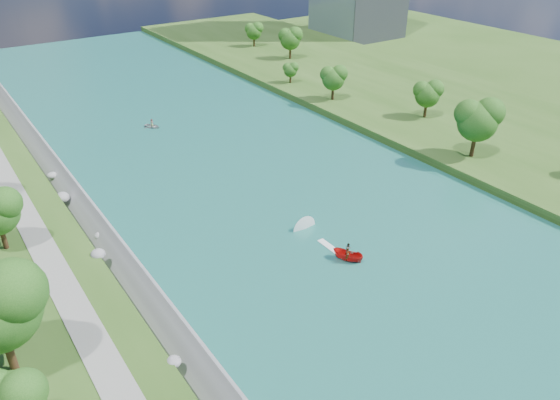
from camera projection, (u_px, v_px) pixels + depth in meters
ground at (360, 259)px, 67.41m from camera, size 260.00×260.00×0.00m
river_water at (271, 195)px, 81.83m from camera, size 55.00×240.00×0.10m
berm_east at (483, 123)px, 105.86m from camera, size 44.00×240.00×1.50m
riprap_bank at (99, 240)px, 67.93m from camera, size 4.73×236.00×4.33m
riverside_path at (40, 243)px, 64.13m from camera, size 3.00×200.00×0.10m
trees_east at (412, 95)px, 104.12m from camera, size 17.58×138.12×11.62m
motorboat at (338, 249)px, 68.07m from camera, size 3.60×18.79×2.02m
raft at (152, 126)px, 105.51m from camera, size 3.71×3.99×1.65m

